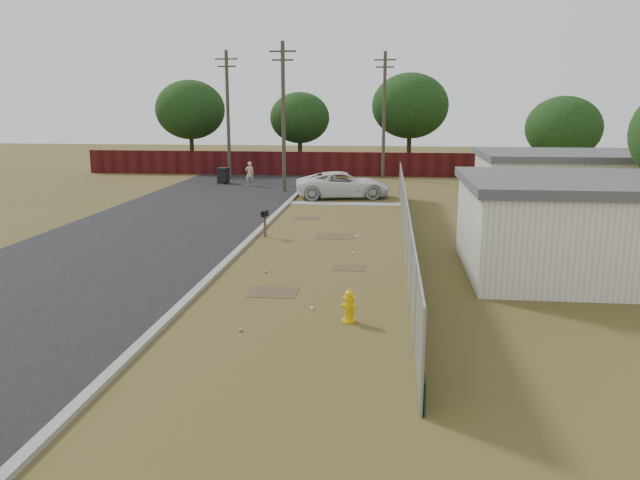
# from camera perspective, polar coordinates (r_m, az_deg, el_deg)

# --- Properties ---
(ground) EXTENTS (120.00, 120.00, 0.00)m
(ground) POSITION_cam_1_polar(r_m,az_deg,el_deg) (22.82, -0.01, -1.19)
(ground) COLOR brown
(ground) RESTS_ON ground
(street) EXTENTS (15.10, 60.00, 0.12)m
(street) POSITION_cam_1_polar(r_m,az_deg,el_deg) (31.92, -10.54, 2.53)
(street) COLOR black
(street) RESTS_ON ground
(chainlink_fence) EXTENTS (0.10, 27.06, 2.02)m
(chainlink_fence) POSITION_cam_1_polar(r_m,az_deg,el_deg) (23.53, 7.85, 1.10)
(chainlink_fence) COLOR #94979C
(chainlink_fence) RESTS_ON ground
(privacy_fence) EXTENTS (30.00, 0.12, 1.80)m
(privacy_fence) POSITION_cam_1_polar(r_m,az_deg,el_deg) (48.01, -3.87, 7.00)
(privacy_fence) COLOR #440E12
(privacy_fence) RESTS_ON ground
(utility_poles) EXTENTS (12.60, 8.24, 9.00)m
(utility_poles) POSITION_cam_1_polar(r_m,az_deg,el_deg) (43.16, -1.86, 11.47)
(utility_poles) COLOR #453C2E
(utility_poles) RESTS_ON ground
(houses) EXTENTS (9.30, 17.24, 3.10)m
(houses) POSITION_cam_1_polar(r_m,az_deg,el_deg) (26.48, 22.19, 3.23)
(houses) COLOR white
(houses) RESTS_ON ground
(horizon_trees) EXTENTS (33.32, 31.94, 7.78)m
(horizon_trees) POSITION_cam_1_polar(r_m,az_deg,el_deg) (45.64, 4.39, 11.41)
(horizon_trees) COLOR #362918
(horizon_trees) RESTS_ON ground
(fire_hydrant) EXTENTS (0.44, 0.44, 0.87)m
(fire_hydrant) POSITION_cam_1_polar(r_m,az_deg,el_deg) (15.61, 2.67, -6.08)
(fire_hydrant) COLOR #E9B60C
(fire_hydrant) RESTS_ON ground
(mailbox) EXTENTS (0.26, 0.48, 1.09)m
(mailbox) POSITION_cam_1_polar(r_m,az_deg,el_deg) (25.54, -5.08, 2.20)
(mailbox) COLOR brown
(mailbox) RESTS_ON ground
(pickup_truck) EXTENTS (5.85, 3.60, 1.51)m
(pickup_truck) POSITION_cam_1_polar(r_m,az_deg,el_deg) (36.26, 2.12, 5.07)
(pickup_truck) COLOR white
(pickup_truck) RESTS_ON ground
(pedestrian) EXTENTS (0.66, 0.52, 1.60)m
(pedestrian) POSITION_cam_1_polar(r_m,az_deg,el_deg) (41.86, -6.44, 6.03)
(pedestrian) COLOR #CAAE94
(pedestrian) RESTS_ON ground
(trash_bin) EXTENTS (0.83, 0.90, 1.08)m
(trash_bin) POSITION_cam_1_polar(r_m,az_deg,el_deg) (43.38, -8.83, 5.86)
(trash_bin) COLOR black
(trash_bin) RESTS_ON ground
(scattered_litter) EXTENTS (2.76, 11.24, 0.07)m
(scattered_litter) POSITION_cam_1_polar(r_m,az_deg,el_deg) (19.96, -0.70, -3.04)
(scattered_litter) COLOR silver
(scattered_litter) RESTS_ON ground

